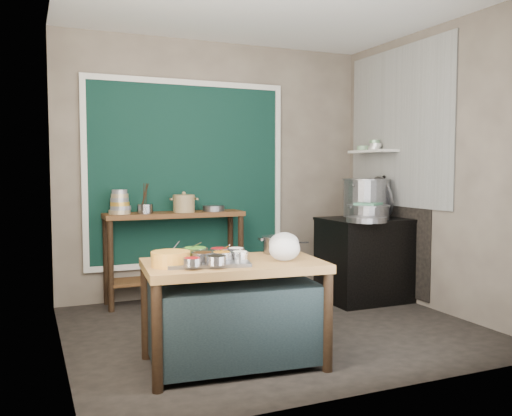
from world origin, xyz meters
name	(u,v)px	position (x,y,z in m)	size (l,w,h in m)	color
floor	(273,329)	(0.00, 0.00, -0.01)	(3.50, 3.00, 0.02)	#29241F
back_wall	(217,169)	(0.00, 1.51, 1.40)	(3.50, 0.02, 2.80)	#766A5B
left_wall	(57,169)	(-1.76, 0.00, 1.40)	(0.02, 3.00, 2.80)	#766A5B
right_wall	(434,169)	(1.76, 0.00, 1.40)	(0.02, 3.00, 2.80)	#766A5B
ceiling	(274,2)	(0.00, 0.00, 2.81)	(3.50, 3.00, 0.02)	#766A5B
curtain_panel	(188,174)	(-0.35, 1.47, 1.35)	(2.10, 0.02, 1.90)	black
curtain_frame	(188,174)	(-0.35, 1.46, 1.35)	(2.22, 0.03, 2.02)	beige
tile_panel	(398,127)	(1.74, 0.55, 1.85)	(0.02, 1.70, 1.70)	#B2B2AA
soot_patch	(391,232)	(1.74, 0.65, 0.70)	(0.01, 1.30, 1.30)	black
wall_shelf	(373,151)	(1.63, 0.85, 1.60)	(0.22, 0.70, 0.03)	beige
prep_table	(234,313)	(-0.64, -0.70, 0.38)	(1.25, 0.72, 0.75)	brown
back_counter	(175,257)	(-0.55, 1.28, 0.47)	(1.45, 0.40, 0.95)	#503016
stove_block	(366,261)	(1.35, 0.55, 0.42)	(0.90, 0.68, 0.85)	black
stove_top	(367,220)	(1.35, 0.55, 0.86)	(0.92, 0.69, 0.03)	black
condiment_tray	(207,262)	(-0.84, -0.72, 0.76)	(0.55, 0.40, 0.02)	gray
condiment_bowls	(203,256)	(-0.86, -0.70, 0.81)	(0.63, 0.48, 0.07)	gray
yellow_basin	(171,259)	(-1.09, -0.72, 0.80)	(0.26, 0.26, 0.10)	#BD7122
saucepan	(277,245)	(-0.19, -0.48, 0.82)	(0.24, 0.24, 0.13)	gray
plastic_bag_a	(285,249)	(-0.29, -0.82, 0.84)	(0.23, 0.20, 0.17)	white
plastic_bag_b	(284,244)	(-0.20, -0.62, 0.84)	(0.24, 0.20, 0.18)	white
bowl_stack	(120,203)	(-1.11, 1.28, 1.06)	(0.22, 0.22, 0.25)	tan
utensil_cup	(145,209)	(-0.86, 1.24, 1.00)	(0.16, 0.16, 0.09)	gray
ceramic_crock	(184,204)	(-0.46, 1.24, 1.03)	(0.24, 0.24, 0.16)	olive
wide_bowl	(214,208)	(-0.12, 1.26, 0.98)	(0.23, 0.23, 0.06)	gray
stock_pot	(366,198)	(1.44, 0.70, 1.09)	(0.53, 0.53, 0.42)	gray
pot_lid	(382,196)	(1.61, 0.64, 1.10)	(0.45, 0.45, 0.02)	gray
steamer	(368,212)	(1.31, 0.47, 0.95)	(0.46, 0.46, 0.15)	gray
green_cloth	(369,204)	(1.31, 0.47, 1.04)	(0.29, 0.22, 0.02)	#549773
shallow_pan	(367,219)	(1.11, 0.20, 0.91)	(0.40, 0.40, 0.05)	gray
shelf_bowl_stack	(375,145)	(1.63, 0.82, 1.67)	(0.14, 0.14, 0.11)	silver
shelf_bowl_green	(363,148)	(1.63, 1.04, 1.64)	(0.15, 0.15, 0.05)	gray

